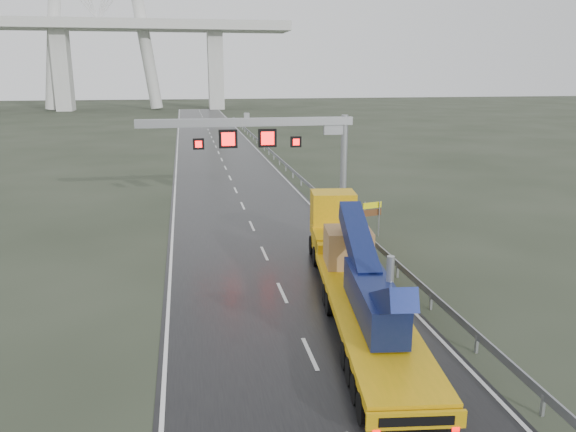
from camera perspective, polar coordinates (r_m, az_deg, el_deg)
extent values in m
plane|color=#282E20|center=(23.11, 1.14, -11.55)|extent=(400.00, 400.00, 0.00)
cube|color=black|center=(61.33, -6.37, 4.87)|extent=(11.00, 200.00, 0.02)
cube|color=beige|center=(41.14, 5.55, 0.35)|extent=(1.20, 1.20, 0.30)
cylinder|color=#979B9F|center=(40.44, 5.67, 5.09)|extent=(0.48, 0.48, 7.20)
cube|color=#979B9F|center=(38.71, -4.21, 9.48)|extent=(14.80, 0.55, 0.55)
cube|color=#979B9F|center=(39.88, 4.65, 8.90)|extent=(1.40, 0.35, 0.90)
cube|color=#979B9F|center=(38.68, -4.22, 10.15)|extent=(0.35, 0.35, 0.35)
cube|color=black|center=(38.65, -6.11, 7.80)|extent=(1.25, 0.25, 1.25)
cube|color=#FF0C0C|center=(38.52, -6.09, 7.77)|extent=(0.90, 0.02, 0.90)
cube|color=black|center=(38.95, -2.11, 7.92)|extent=(1.25, 0.25, 1.25)
cube|color=#FF0C0C|center=(38.81, -2.08, 7.89)|extent=(0.90, 0.02, 0.90)
cube|color=black|center=(38.59, -9.08, 7.24)|extent=(0.75, 0.25, 0.75)
cube|color=#FF0C0C|center=(38.45, -9.07, 7.21)|extent=(0.54, 0.02, 0.54)
cube|color=black|center=(39.32, 0.81, 7.55)|extent=(0.75, 0.25, 0.75)
cube|color=#FF0C0C|center=(39.18, 0.85, 7.52)|extent=(0.54, 0.02, 0.54)
cube|color=beige|center=(163.27, -21.93, 13.58)|extent=(4.00, 6.00, 21.00)
cube|color=beige|center=(160.60, -7.37, 14.48)|extent=(4.00, 6.00, 21.00)
cube|color=#DA9D0C|center=(22.61, 8.10, -9.48)|extent=(4.37, 13.76, 0.34)
cube|color=#DA9D0C|center=(16.81, 12.89, -19.57)|extent=(2.80, 0.46, 0.53)
cube|color=black|center=(16.76, 12.95, -19.70)|extent=(2.11, 0.28, 0.29)
cube|color=#FF0505|center=(16.68, 8.96, -20.89)|extent=(0.22, 0.06, 0.12)
cube|color=#FF0505|center=(17.24, 16.68, -20.06)|extent=(0.22, 0.06, 0.12)
cube|color=#DA9D0C|center=(29.06, 5.41, -3.09)|extent=(2.64, 1.46, 0.48)
cube|color=#DA9D0C|center=(30.60, 4.97, -2.65)|extent=(2.85, 3.19, 1.16)
cube|color=#DA9D0C|center=(31.94, 4.58, 0.26)|extent=(2.64, 2.22, 2.51)
cube|color=black|center=(32.82, 4.36, 1.17)|extent=(2.21, 0.33, 1.16)
cube|color=#111D51|center=(21.38, 8.69, -8.27)|extent=(2.07, 5.92, 1.35)
cube|color=#111D51|center=(24.11, 7.17, -2.63)|extent=(1.62, 5.40, 2.47)
cube|color=#111D51|center=(18.87, 10.29, -8.64)|extent=(1.34, 3.91, 2.33)
cylinder|color=#979B9F|center=(21.18, 10.32, -6.03)|extent=(0.32, 0.32, 1.55)
cube|color=#B37C50|center=(26.87, 6.11, -3.12)|extent=(2.37, 2.37, 1.74)
cylinder|color=black|center=(19.08, 10.66, -16.20)|extent=(2.90, 1.31, 0.97)
cylinder|color=black|center=(24.99, 6.98, -8.36)|extent=(2.90, 1.31, 0.97)
cylinder|color=black|center=(32.24, 4.56, -2.91)|extent=(2.72, 1.38, 1.06)
cylinder|color=#979B9F|center=(35.52, 7.78, -0.35)|extent=(0.08, 0.08, 2.27)
cylinder|color=#979B9F|center=(35.82, 9.22, -0.28)|extent=(0.08, 0.08, 2.27)
cube|color=#FFFA0D|center=(35.45, 8.56, 1.08)|extent=(1.30, 0.37, 0.38)
cube|color=#5A3419|center=(35.56, 8.53, 0.34)|extent=(1.30, 0.37, 0.42)
cube|color=red|center=(37.07, 5.91, -0.51)|extent=(0.73, 0.41, 1.21)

